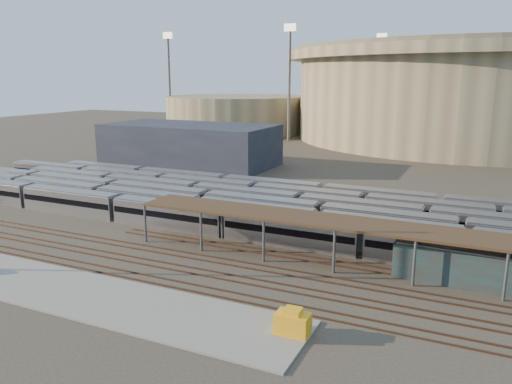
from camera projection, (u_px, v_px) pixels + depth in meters
name	position (u px, v px, depth m)	size (l,w,h in m)	color
ground	(192.00, 253.00, 61.98)	(420.00, 420.00, 0.00)	#383026
apron	(72.00, 291.00, 50.75)	(50.00, 9.00, 0.20)	gray
subway_trains	(253.00, 205.00, 78.10)	(127.14, 23.90, 3.60)	#B1B2B6
inspection_shed	(379.00, 228.00, 55.37)	(60.30, 6.00, 5.30)	#55555A
empty_tracks	(169.00, 266.00, 57.54)	(170.00, 9.62, 0.18)	#4C3323
stadium	(470.00, 92.00, 171.74)	(124.00, 124.00, 32.50)	gray
secondary_arena	(237.00, 114.00, 199.89)	(56.00, 56.00, 14.00)	gray
service_building	(190.00, 145.00, 123.81)	(42.00, 20.00, 10.00)	#1E232D
floodlight_0	(289.00, 79.00, 166.84)	(4.00, 1.00, 38.40)	#55555A
floodlight_1	(169.00, 79.00, 198.23)	(4.00, 1.00, 38.40)	#55555A
floodlight_3	(380.00, 79.00, 202.82)	(4.00, 1.00, 38.40)	#55555A
teal_boxcar	(475.00, 269.00, 51.93)	(16.39, 3.17, 3.83)	#1D4449
yellow_equipment	(293.00, 323.00, 42.07)	(2.90, 1.81, 1.81)	#EBA516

